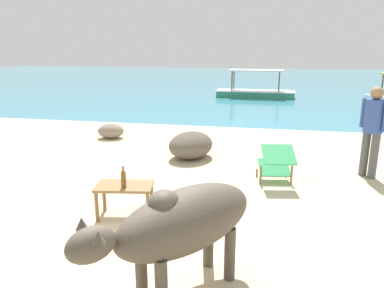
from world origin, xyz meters
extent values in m
cube|color=#CCB78E|center=(0.00, 0.00, 0.02)|extent=(18.00, 14.00, 0.04)
cube|color=teal|center=(0.00, 22.00, 0.00)|extent=(60.00, 36.00, 0.03)
cylinder|color=#4C4238|center=(0.56, -0.71, 0.32)|extent=(0.11, 0.11, 0.56)
cylinder|color=#4C4238|center=(1.32, -0.25, 0.32)|extent=(0.11, 0.11, 0.56)
cylinder|color=#4C4238|center=(1.07, -0.05, 0.32)|extent=(0.11, 0.11, 0.56)
ellipsoid|color=#4C4238|center=(0.94, -0.48, 0.76)|extent=(1.38, 1.54, 0.61)
ellipsoid|color=#4C4238|center=(0.36, -1.22, 0.86)|extent=(0.44, 0.47, 0.28)
cone|color=#4C4238|center=(0.47, -1.31, 0.99)|extent=(0.14, 0.14, 0.10)
cone|color=#4C4238|center=(0.25, -1.13, 0.99)|extent=(0.14, 0.14, 0.10)
ellipsoid|color=#4C4238|center=(0.78, -0.69, 1.02)|extent=(0.37, 0.37, 0.20)
cube|color=brown|center=(-0.22, 0.87, 0.49)|extent=(0.82, 0.56, 0.04)
cylinder|color=brown|center=(0.09, 1.10, 0.25)|extent=(0.05, 0.05, 0.43)
cylinder|color=brown|center=(0.14, 0.74, 0.25)|extent=(0.05, 0.05, 0.43)
cylinder|color=brown|center=(-0.59, 0.99, 0.25)|extent=(0.05, 0.05, 0.43)
cylinder|color=brown|center=(-0.53, 0.63, 0.25)|extent=(0.05, 0.05, 0.43)
cylinder|color=brown|center=(-0.19, 0.78, 0.61)|extent=(0.07, 0.07, 0.22)
cylinder|color=brown|center=(-0.19, 0.78, 0.75)|extent=(0.03, 0.03, 0.06)
cylinder|color=red|center=(-0.19, 0.78, 0.79)|extent=(0.03, 0.03, 0.02)
cylinder|color=brown|center=(1.50, 2.88, 0.11)|extent=(0.04, 0.04, 0.14)
cylinder|color=brown|center=(2.02, 2.97, 0.11)|extent=(0.04, 0.04, 0.14)
cylinder|color=brown|center=(1.58, 2.47, 0.21)|extent=(0.04, 0.04, 0.34)
cylinder|color=brown|center=(2.09, 2.56, 0.21)|extent=(0.04, 0.04, 0.34)
cube|color=#339356|center=(1.80, 2.72, 0.28)|extent=(0.59, 0.52, 0.21)
cube|color=#339356|center=(1.85, 2.41, 0.61)|extent=(0.59, 0.55, 0.23)
cylinder|color=#4C4C51|center=(3.52, 3.19, 0.45)|extent=(0.14, 0.14, 0.82)
cylinder|color=#4C4C51|center=(3.40, 3.33, 0.45)|extent=(0.14, 0.14, 0.82)
cylinder|color=#334C99|center=(3.46, 3.26, 1.15)|extent=(0.32, 0.32, 0.58)
cylinder|color=#334C99|center=(3.32, 3.42, 1.18)|extent=(0.09, 0.09, 0.52)
sphere|color=#997051|center=(3.46, 3.26, 1.55)|extent=(0.22, 0.22, 0.22)
ellipsoid|color=brown|center=(0.10, 3.76, 0.32)|extent=(1.19, 1.30, 0.56)
ellipsoid|color=gray|center=(-2.27, 5.07, 0.23)|extent=(0.73, 0.62, 0.38)
cylinder|color=brown|center=(6.33, 13.04, 0.77)|extent=(0.06, 0.06, 0.95)
cube|color=#338E66|center=(1.10, 14.19, 0.16)|extent=(3.63, 1.21, 0.28)
cube|color=white|center=(1.10, 14.19, 0.32)|extent=(3.71, 1.27, 0.04)
cylinder|color=brown|center=(2.19, 14.54, 0.77)|extent=(0.06, 0.06, 0.95)
cylinder|color=brown|center=(2.17, 13.77, 0.77)|extent=(0.06, 0.06, 0.95)
cylinder|color=brown|center=(0.04, 14.60, 0.77)|extent=(0.06, 0.06, 0.95)
cylinder|color=brown|center=(0.01, 13.84, 0.77)|extent=(0.06, 0.06, 0.95)
cube|color=silver|center=(1.10, 14.19, 1.28)|extent=(2.55, 1.02, 0.06)
camera|label=1|loc=(1.59, -3.47, 2.29)|focal=34.05mm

